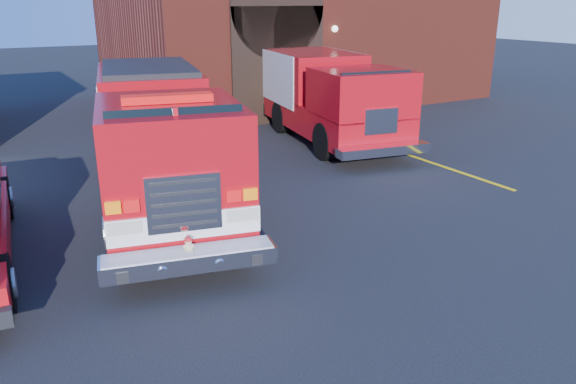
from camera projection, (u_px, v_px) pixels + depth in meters
ground at (255, 240)px, 10.34m from camera, size 100.00×100.00×0.00m
parking_stripe_near at (466, 174)px, 14.23m from camera, size 0.12×3.00×0.01m
parking_stripe_mid at (389, 149)px, 16.69m from camera, size 0.12×3.00×0.01m
parking_stripe_far at (332, 129)px, 19.14m from camera, size 0.12×3.00×0.01m
fire_engine at (159, 136)px, 12.07m from camera, size 4.35×9.18×2.73m
secondary_truck at (321, 92)px, 17.83m from camera, size 3.81×8.33×2.61m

